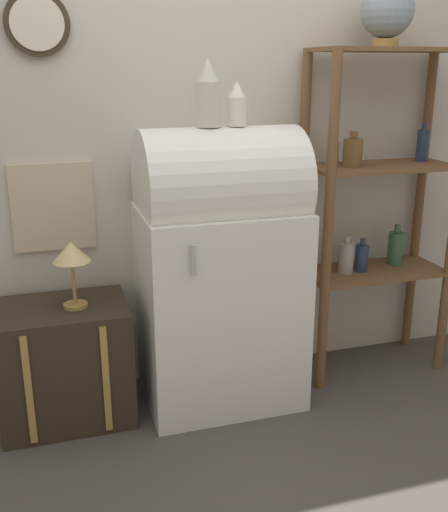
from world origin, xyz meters
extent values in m
plane|color=#4C4742|center=(0.00, 0.00, 0.00)|extent=(12.00, 12.00, 0.00)
cube|color=beige|center=(0.00, 0.58, 1.35)|extent=(7.00, 0.05, 2.70)
cylinder|color=#382D1E|center=(-0.74, 0.54, 1.79)|extent=(0.28, 0.03, 0.28)
cylinder|color=beige|center=(-0.74, 0.52, 1.79)|extent=(0.23, 0.01, 0.23)
cube|color=#C6B793|center=(-0.75, 0.54, 0.98)|extent=(0.38, 0.02, 0.42)
cube|color=white|center=(0.00, 0.27, 0.49)|extent=(0.76, 0.56, 0.98)
cylinder|color=white|center=(0.00, 0.27, 1.10)|extent=(0.74, 0.53, 0.53)
cylinder|color=#B7B7BC|center=(-0.21, -0.03, 0.84)|extent=(0.02, 0.02, 0.14)
cube|color=#33281E|center=(-0.75, 0.30, 0.29)|extent=(0.60, 0.43, 0.57)
cube|color=#AD8942|center=(-0.92, 0.08, 0.29)|extent=(0.03, 0.01, 0.51)
cube|color=#AD8942|center=(-0.59, 0.08, 0.29)|extent=(0.03, 0.01, 0.51)
cylinder|color=brown|center=(0.52, 0.19, 0.85)|extent=(0.05, 0.05, 1.70)
cylinder|color=brown|center=(0.52, 0.51, 0.85)|extent=(0.05, 0.05, 1.70)
cylinder|color=brown|center=(1.25, 0.51, 0.85)|extent=(0.05, 0.05, 1.70)
cube|color=brown|center=(0.89, 0.35, 0.56)|extent=(0.76, 0.35, 0.02)
cube|color=brown|center=(0.89, 0.35, 1.13)|extent=(0.76, 0.35, 0.02)
cube|color=brown|center=(0.89, 0.35, 1.69)|extent=(0.76, 0.35, 0.02)
cylinder|color=brown|center=(0.71, 0.33, 1.21)|extent=(0.10, 0.10, 0.14)
cylinder|color=brown|center=(0.71, 0.33, 1.30)|extent=(0.04, 0.04, 0.04)
cylinder|color=#23334C|center=(1.16, 0.40, 1.22)|extent=(0.06, 0.06, 0.16)
cylinder|color=#23334C|center=(1.16, 0.40, 1.32)|extent=(0.03, 0.03, 0.04)
cylinder|color=#9E998E|center=(0.63, 0.39, 1.20)|extent=(0.07, 0.07, 0.12)
cylinder|color=#9E998E|center=(0.63, 0.39, 1.27)|extent=(0.03, 0.03, 0.03)
cylinder|color=#9E998E|center=(0.72, 0.35, 0.65)|extent=(0.08, 0.08, 0.16)
cylinder|color=#9E998E|center=(0.72, 0.35, 0.75)|extent=(0.03, 0.03, 0.04)
cylinder|color=#23334C|center=(0.81, 0.34, 0.64)|extent=(0.07, 0.07, 0.15)
cylinder|color=#23334C|center=(0.81, 0.34, 0.73)|extent=(0.03, 0.03, 0.04)
cylinder|color=#335B3D|center=(1.05, 0.40, 0.66)|extent=(0.09, 0.09, 0.18)
cylinder|color=#335B3D|center=(1.05, 0.40, 0.77)|extent=(0.03, 0.03, 0.04)
cylinder|color=#AD8942|center=(0.86, 0.35, 1.72)|extent=(0.13, 0.13, 0.04)
sphere|color=#7F939E|center=(0.86, 0.35, 1.87)|extent=(0.25, 0.25, 0.25)
cylinder|color=beige|center=(-0.06, 0.27, 1.46)|extent=(0.11, 0.11, 0.19)
cone|color=beige|center=(-0.06, 0.27, 1.61)|extent=(0.10, 0.10, 0.10)
cylinder|color=white|center=(0.08, 0.26, 1.42)|extent=(0.09, 0.09, 0.13)
cone|color=white|center=(0.08, 0.26, 1.52)|extent=(0.08, 0.08, 0.07)
cylinder|color=#AD8942|center=(-0.69, 0.27, 0.58)|extent=(0.11, 0.11, 0.02)
cylinder|color=#AD8942|center=(-0.69, 0.27, 0.69)|extent=(0.02, 0.02, 0.20)
cone|color=#DBC184|center=(-0.69, 0.27, 0.83)|extent=(0.17, 0.17, 0.09)
camera|label=1|loc=(-0.78, -2.35, 1.62)|focal=42.00mm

